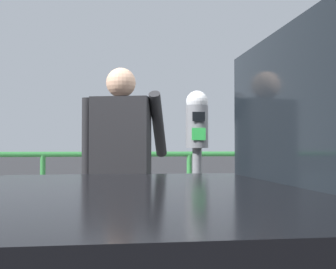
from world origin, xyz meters
TOP-DOWN VIEW (x-y plane):
  - parking_meter at (-0.37, 0.55)m, footprint 0.17×0.18m
  - pedestrian_at_meter at (-0.93, 0.78)m, footprint 0.72×0.49m
  - background_railing at (-0.00, 2.54)m, footprint 24.06×0.06m

SIDE VIEW (x-z plane):
  - background_railing at x=0.00m, z-range 0.37..1.44m
  - pedestrian_at_meter at x=-0.93m, z-range 0.28..2.02m
  - parking_meter at x=-0.37m, z-range 0.50..2.04m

